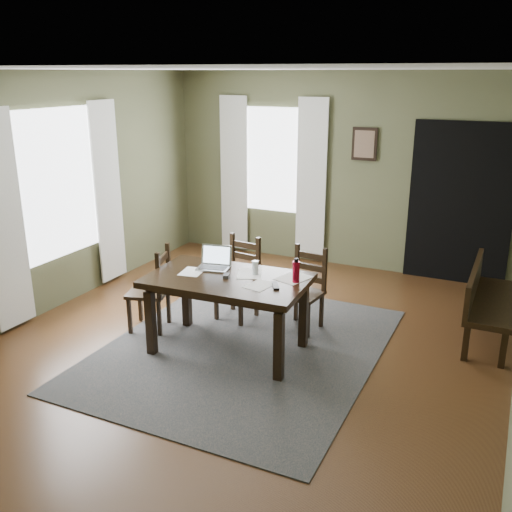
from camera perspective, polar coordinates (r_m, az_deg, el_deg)
The scene contains 25 objects.
ground at distance 5.86m, azimuth -1.27°, elevation -9.27°, with size 5.00×6.00×0.01m.
room_shell at distance 5.29m, azimuth -1.41°, elevation 8.43°, with size 5.02×6.02×2.71m.
rug at distance 5.86m, azimuth -1.27°, elevation -9.17°, with size 2.60×3.20×0.01m.
dining_table at distance 5.55m, azimuth -2.85°, elevation -3.07°, with size 1.59×1.00×0.77m.
chair_end at distance 6.20m, azimuth -10.29°, elevation -3.36°, with size 0.50×0.50×0.92m.
chair_back_left at distance 6.41m, azimuth -1.72°, elevation -2.33°, with size 0.45×0.45×0.93m.
chair_back_right at distance 6.15m, azimuth 4.87°, elevation -3.42°, with size 0.44×0.44×0.89m.
bench at distance 6.35m, azimuth 21.96°, elevation -3.78°, with size 0.44×1.38×0.78m.
laptop at distance 5.79m, azimuth -4.15°, elevation -0.61°, with size 0.36×0.31×0.22m.
computer_mouse at distance 5.52m, azimuth -2.99°, elevation -1.98°, with size 0.05×0.09×0.03m, color #3F3F42.
tv_remote at distance 5.28m, azimuth 1.96°, elevation -2.97°, with size 0.05×0.19×0.02m, color black.
drinking_glass at distance 5.57m, azimuth -0.08°, elevation -1.18°, with size 0.06×0.06×0.14m, color silver.
water_bottle at distance 5.36m, azimuth 4.03°, elevation -1.54°, with size 0.09×0.09×0.24m.
paper_a at distance 5.70m, azimuth -6.41°, elevation -1.58°, with size 0.21×0.27×0.00m, color white.
paper_b at distance 5.31m, azimuth 0.34°, elevation -2.95°, with size 0.21×0.27×0.00m, color white.
paper_c at distance 5.61m, azimuth -0.65°, elevation -1.79°, with size 0.24×0.31×0.00m, color white.
paper_d at distance 5.50m, azimuth 3.78°, elevation -2.21°, with size 0.25×0.32×0.00m, color white.
window_left at distance 6.95m, azimuth -19.24°, elevation 6.79°, with size 0.01×1.30×1.70m.
window_back at distance 8.42m, azimuth 1.66°, elevation 9.57°, with size 1.00×0.01×1.50m.
curtain_left_near at distance 6.43m, azimuth -23.86°, elevation 3.13°, with size 0.03×0.48×2.30m.
curtain_left_far at distance 7.57m, azimuth -14.59°, elevation 6.13°, with size 0.03×0.48×2.30m.
curtain_back_left at distance 8.70m, azimuth -2.21°, elevation 8.17°, with size 0.44×0.03×2.30m.
curtain_back_right at distance 8.20m, azimuth 5.56°, elevation 7.51°, with size 0.44×0.03×2.30m.
framed_picture at distance 7.93m, azimuth 10.80°, elevation 10.94°, with size 0.34×0.03×0.44m.
doorway_back at distance 7.83m, azimuth 19.75°, elevation 4.90°, with size 1.30×0.03×2.10m.
Camera 1 is at (2.35, -4.65, 2.68)m, focal length 40.00 mm.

